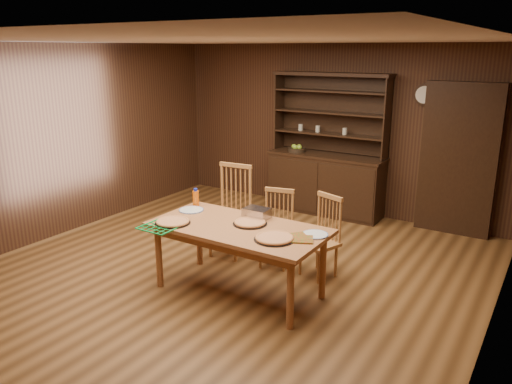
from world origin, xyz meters
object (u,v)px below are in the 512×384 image
Objects in this scene: china_hutch at (326,176)px; dining_table at (238,234)px; chair_center at (277,225)px; chair_left at (232,207)px; juice_bottle at (196,198)px; chair_right at (323,233)px.

dining_table is at bearing -82.88° from china_hutch.
dining_table is 1.99× the size of chair_center.
chair_center is at bearing -5.83° from chair_left.
juice_bottle is (-0.13, -0.55, 0.23)m from chair_left.
dining_table is at bearing -102.96° from chair_right.
chair_right is at bearing -11.79° from chair_center.
chair_left is at bearing -98.32° from china_hutch.
chair_right is 1.53m from juice_bottle.
juice_bottle is at bearing 158.54° from dining_table.
chair_left is 0.61m from juice_bottle.
juice_bottle is (-0.44, -2.67, 0.25)m from china_hutch.
chair_center is 0.59m from chair_right.
chair_right is at bearing 57.52° from dining_table.
dining_table is (0.37, -2.99, 0.07)m from china_hutch.
china_hutch is 1.18× the size of dining_table.
dining_table is 0.90m from juice_bottle.
chair_left is (-0.68, 0.87, -0.06)m from dining_table.
chair_right reaches higher than chair_center.
china_hutch is 2.16m from chair_center.
china_hutch is at bearing 85.85° from chair_center.
dining_table is at bearing -57.45° from chair_left.
china_hutch is 2.72m from juice_bottle.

